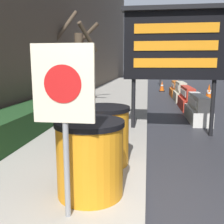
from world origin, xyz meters
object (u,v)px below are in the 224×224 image
Objects in this scene: warning_sign at (64,99)px; message_board at (175,45)px; barrel_drum_middle at (104,135)px; barrel_drum_foreground at (90,158)px; jersey_barrier_white at (198,110)px; traffic_cone_near at (209,92)px; jersey_barrier_cream at (180,93)px; traffic_cone_mid at (162,86)px; traffic_light_near_curb at (161,48)px; traffic_cone_far at (209,94)px; jersey_barrier_orange_near at (176,90)px; jersey_barrier_red_striped at (187,99)px.

message_board reaches higher than warning_sign.
barrel_drum_foreground is at bearing -89.53° from barrel_drum_middle.
message_board is at bearing 62.44° from barrel_drum_middle.
jersey_barrier_white reaches higher than traffic_cone_near.
jersey_barrier_cream is 4.55m from traffic_cone_mid.
barrel_drum_middle is at bearing -95.62° from traffic_light_near_curb.
barrel_drum_foreground is 1.17× the size of traffic_cone_near.
barrel_drum_middle is 0.31× the size of message_board.
traffic_light_near_curb reaches higher than message_board.
traffic_cone_mid is (-2.01, 4.02, -0.06)m from traffic_cone_near.
warning_sign reaches higher than barrel_drum_middle.
jersey_barrier_white is at bearing -87.47° from traffic_light_near_curb.
barrel_drum_foreground is 1.04m from barrel_drum_middle.
traffic_cone_mid is (1.59, 14.11, -0.29)m from barrel_drum_foreground.
traffic_cone_near is at bearing 74.06° from jersey_barrier_white.
barrel_drum_foreground is 0.23× the size of traffic_light_near_curb.
barrel_drum_foreground is 1.00× the size of barrel_drum_middle.
traffic_light_near_curb reaches higher than traffic_cone_mid.
traffic_light_near_curb is (1.66, 16.86, 2.31)m from barrel_drum_middle.
jersey_barrier_cream is at bearing 75.45° from barrel_drum_middle.
jersey_barrier_white is at bearing -106.12° from traffic_cone_far.
message_board reaches higher than traffic_cone_mid.
warning_sign reaches higher than jersey_barrier_orange_near.
jersey_barrier_white is 2.25m from jersey_barrier_red_striped.
warning_sign is 2.25× the size of traffic_cone_near.
barrel_drum_foreground reaches higher than jersey_barrier_orange_near.
traffic_cone_near is (3.73, 10.61, -1.02)m from warning_sign.
traffic_light_near_curb is at bearing 92.53° from jersey_barrier_white.
barrel_drum_foreground is 10.72m from traffic_cone_near.
traffic_cone_mid is 1.03× the size of traffic_cone_far.
traffic_cone_mid is 0.16× the size of traffic_light_near_curb.
message_board is (1.29, 2.47, 1.57)m from barrel_drum_middle.
traffic_light_near_curb is at bearing 104.02° from traffic_cone_near.
barrel_drum_middle is 13.17m from traffic_cone_mid.
jersey_barrier_white is at bearing -86.00° from traffic_cone_mid.
warning_sign is at bearing -109.38° from traffic_cone_near.
jersey_barrier_orange_near is 2.56m from traffic_cone_mid.
jersey_barrier_cream is 0.90× the size of jersey_barrier_orange_near.
traffic_light_near_curb is at bearing 89.08° from traffic_cone_mid.
jersey_barrier_white is 0.99× the size of jersey_barrier_red_striped.
barrel_drum_foreground is 1.40× the size of traffic_cone_mid.
jersey_barrier_orange_near is 2.87× the size of traffic_cone_far.
message_board is at bearing -109.44° from traffic_cone_near.
message_board is at bearing -91.47° from traffic_light_near_curb.
barrel_drum_foreground is 0.96m from warning_sign.
jersey_barrier_cream is at bearing 77.03° from barrel_drum_foreground.
jersey_barrier_red_striped is at bearing -117.96° from traffic_cone_near.
message_board is 1.61× the size of jersey_barrier_red_striped.
traffic_light_near_curb is (-0.56, 10.43, 2.55)m from jersey_barrier_red_striped.
barrel_drum_middle is at bearing -96.98° from traffic_cone_mid.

